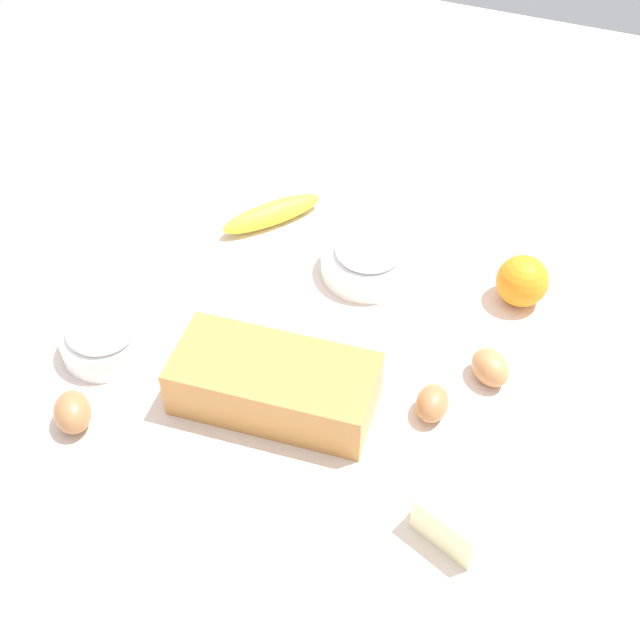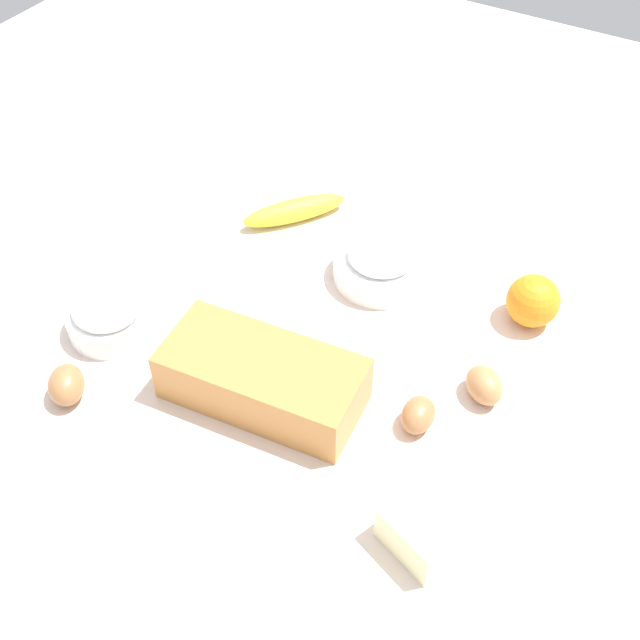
{
  "view_description": "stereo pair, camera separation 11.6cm",
  "coord_description": "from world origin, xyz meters",
  "px_view_note": "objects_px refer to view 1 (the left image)",
  "views": [
    {
      "loc": [
        -0.32,
        0.77,
        0.9
      ],
      "look_at": [
        0.0,
        0.0,
        0.04
      ],
      "focal_mm": 45.29,
      "sensor_mm": 36.0,
      "label": 1
    },
    {
      "loc": [
        -0.43,
        0.72,
        0.9
      ],
      "look_at": [
        0.0,
        0.0,
        0.04
      ],
      "focal_mm": 45.29,
      "sensor_mm": 36.0,
      "label": 2
    }
  ],
  "objects_px": {
    "orange_fruit": "(522,281)",
    "egg_beside_bowl": "(432,403)",
    "flour_bowl": "(103,337)",
    "sugar_bowl": "(368,258)",
    "egg_near_butter": "(490,367)",
    "banana": "(272,214)",
    "butter_block": "(456,518)",
    "loaf_pan": "(274,383)",
    "egg_loose": "(73,412)"
  },
  "relations": [
    {
      "from": "loaf_pan",
      "to": "flour_bowl",
      "type": "height_order",
      "value": "loaf_pan"
    },
    {
      "from": "orange_fruit",
      "to": "butter_block",
      "type": "distance_m",
      "value": 0.44
    },
    {
      "from": "loaf_pan",
      "to": "egg_near_butter",
      "type": "xyz_separation_m",
      "value": [
        -0.27,
        -0.16,
        -0.02
      ]
    },
    {
      "from": "banana",
      "to": "orange_fruit",
      "type": "xyz_separation_m",
      "value": [
        -0.45,
        0.03,
        0.02
      ]
    },
    {
      "from": "loaf_pan",
      "to": "sugar_bowl",
      "type": "distance_m",
      "value": 0.31
    },
    {
      "from": "loaf_pan",
      "to": "egg_beside_bowl",
      "type": "distance_m",
      "value": 0.22
    },
    {
      "from": "flour_bowl",
      "to": "loaf_pan",
      "type": "bearing_deg",
      "value": -178.09
    },
    {
      "from": "egg_beside_bowl",
      "to": "egg_loose",
      "type": "height_order",
      "value": "egg_loose"
    },
    {
      "from": "banana",
      "to": "egg_beside_bowl",
      "type": "bearing_deg",
      "value": 142.11
    },
    {
      "from": "flour_bowl",
      "to": "egg_beside_bowl",
      "type": "height_order",
      "value": "flour_bowl"
    },
    {
      "from": "egg_near_butter",
      "to": "egg_beside_bowl",
      "type": "bearing_deg",
      "value": 58.19
    },
    {
      "from": "flour_bowl",
      "to": "sugar_bowl",
      "type": "height_order",
      "value": "sugar_bowl"
    },
    {
      "from": "butter_block",
      "to": "egg_beside_bowl",
      "type": "bearing_deg",
      "value": -64.19
    },
    {
      "from": "egg_near_butter",
      "to": "flour_bowl",
      "type": "bearing_deg",
      "value": 17.24
    },
    {
      "from": "banana",
      "to": "loaf_pan",
      "type": "bearing_deg",
      "value": 115.55
    },
    {
      "from": "flour_bowl",
      "to": "butter_block",
      "type": "bearing_deg",
      "value": 170.82
    },
    {
      "from": "flour_bowl",
      "to": "egg_beside_bowl",
      "type": "relative_size",
      "value": 2.11
    },
    {
      "from": "orange_fruit",
      "to": "egg_beside_bowl",
      "type": "height_order",
      "value": "orange_fruit"
    },
    {
      "from": "orange_fruit",
      "to": "sugar_bowl",
      "type": "bearing_deg",
      "value": 7.08
    },
    {
      "from": "orange_fruit",
      "to": "egg_loose",
      "type": "distance_m",
      "value": 0.7
    },
    {
      "from": "banana",
      "to": "egg_loose",
      "type": "bearing_deg",
      "value": 82.67
    },
    {
      "from": "orange_fruit",
      "to": "egg_loose",
      "type": "relative_size",
      "value": 1.23
    },
    {
      "from": "loaf_pan",
      "to": "banana",
      "type": "height_order",
      "value": "loaf_pan"
    },
    {
      "from": "banana",
      "to": "egg_loose",
      "type": "relative_size",
      "value": 2.83
    },
    {
      "from": "orange_fruit",
      "to": "egg_near_butter",
      "type": "distance_m",
      "value": 0.18
    },
    {
      "from": "orange_fruit",
      "to": "egg_near_butter",
      "type": "bearing_deg",
      "value": 88.9
    },
    {
      "from": "banana",
      "to": "orange_fruit",
      "type": "height_order",
      "value": "orange_fruit"
    },
    {
      "from": "orange_fruit",
      "to": "egg_near_butter",
      "type": "relative_size",
      "value": 1.26
    },
    {
      "from": "flour_bowl",
      "to": "egg_loose",
      "type": "relative_size",
      "value": 1.91
    },
    {
      "from": "butter_block",
      "to": "egg_beside_bowl",
      "type": "distance_m",
      "value": 0.18
    },
    {
      "from": "sugar_bowl",
      "to": "banana",
      "type": "relative_size",
      "value": 0.82
    },
    {
      "from": "loaf_pan",
      "to": "egg_beside_bowl",
      "type": "relative_size",
      "value": 4.78
    },
    {
      "from": "banana",
      "to": "butter_block",
      "type": "relative_size",
      "value": 2.11
    },
    {
      "from": "egg_loose",
      "to": "banana",
      "type": "bearing_deg",
      "value": -97.33
    },
    {
      "from": "egg_beside_bowl",
      "to": "egg_loose",
      "type": "bearing_deg",
      "value": 24.65
    },
    {
      "from": "flour_bowl",
      "to": "banana",
      "type": "height_order",
      "value": "flour_bowl"
    },
    {
      "from": "banana",
      "to": "egg_loose",
      "type": "xyz_separation_m",
      "value": [
        0.06,
        0.51,
        0.01
      ]
    },
    {
      "from": "banana",
      "to": "egg_loose",
      "type": "height_order",
      "value": "egg_loose"
    },
    {
      "from": "flour_bowl",
      "to": "egg_beside_bowl",
      "type": "xyz_separation_m",
      "value": [
        -0.48,
        -0.07,
        -0.01
      ]
    },
    {
      "from": "sugar_bowl",
      "to": "egg_near_butter",
      "type": "height_order",
      "value": "sugar_bowl"
    },
    {
      "from": "egg_near_butter",
      "to": "egg_loose",
      "type": "xyz_separation_m",
      "value": [
        0.51,
        0.3,
        0.0
      ]
    },
    {
      "from": "loaf_pan",
      "to": "egg_loose",
      "type": "xyz_separation_m",
      "value": [
        0.24,
        0.14,
        -0.02
      ]
    },
    {
      "from": "egg_loose",
      "to": "flour_bowl",
      "type": "bearing_deg",
      "value": -75.03
    },
    {
      "from": "orange_fruit",
      "to": "egg_loose",
      "type": "height_order",
      "value": "orange_fruit"
    },
    {
      "from": "banana",
      "to": "butter_block",
      "type": "distance_m",
      "value": 0.66
    },
    {
      "from": "butter_block",
      "to": "egg_near_butter",
      "type": "relative_size",
      "value": 1.38
    },
    {
      "from": "orange_fruit",
      "to": "egg_beside_bowl",
      "type": "distance_m",
      "value": 0.28
    },
    {
      "from": "loaf_pan",
      "to": "banana",
      "type": "distance_m",
      "value": 0.4
    },
    {
      "from": "egg_near_butter",
      "to": "loaf_pan",
      "type": "bearing_deg",
      "value": 30.7
    },
    {
      "from": "butter_block",
      "to": "flour_bowl",
      "type": "bearing_deg",
      "value": -9.18
    }
  ]
}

